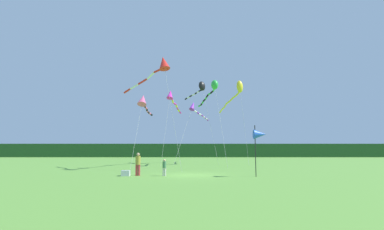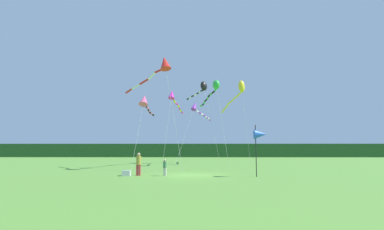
% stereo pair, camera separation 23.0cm
% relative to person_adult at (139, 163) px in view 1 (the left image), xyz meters
% --- Properties ---
extents(ground_plane, '(120.00, 120.00, 0.00)m').
position_rel_person_adult_xyz_m(ground_plane, '(3.90, 0.44, -0.93)').
color(ground_plane, '#5B9338').
extents(distant_treeline, '(108.00, 2.07, 3.07)m').
position_rel_person_adult_xyz_m(distant_treeline, '(3.90, 45.44, 0.60)').
color(distant_treeline, '#234C23').
rests_on(distant_treeline, ground).
extents(person_adult, '(0.37, 0.37, 1.67)m').
position_rel_person_adult_xyz_m(person_adult, '(0.00, 0.00, 0.00)').
color(person_adult, '#B23338').
rests_on(person_adult, ground).
extents(person_child, '(0.27, 0.27, 1.21)m').
position_rel_person_adult_xyz_m(person_child, '(1.98, -0.19, -0.25)').
color(person_child, silver).
rests_on(person_child, ground).
extents(cooler_box, '(0.60, 0.43, 0.41)m').
position_rel_person_adult_xyz_m(cooler_box, '(-0.81, -0.33, -0.73)').
color(cooler_box, silver).
rests_on(cooler_box, ground).
extents(banner_flag_pole, '(0.90, 0.70, 3.67)m').
position_rel_person_adult_xyz_m(banner_flag_pole, '(8.91, -0.80, 2.04)').
color(banner_flag_pole, black).
rests_on(banner_flag_pole, ground).
extents(kite_magenta, '(1.89, 8.61, 9.16)m').
position_rel_person_adult_xyz_m(kite_magenta, '(1.51, 13.29, 7.30)').
color(kite_magenta, '#B2B2B2').
rests_on(kite_magenta, ground).
extents(kite_black, '(4.35, 5.60, 11.10)m').
position_rel_person_adult_xyz_m(kite_black, '(5.19, 16.73, 9.30)').
color(kite_black, '#B2B2B2').
rests_on(kite_black, ground).
extents(kite_green, '(2.85, 8.40, 10.07)m').
position_rel_person_adult_xyz_m(kite_green, '(6.50, 11.83, 8.24)').
color(kite_green, '#B2B2B2').
rests_on(kite_green, ground).
extents(kite_yellow, '(2.71, 8.56, 10.83)m').
position_rel_person_adult_xyz_m(kite_yellow, '(9.97, 15.76, 8.66)').
color(kite_yellow, '#B2B2B2').
rests_on(kite_yellow, ground).
extents(kite_purple, '(4.72, 9.36, 8.55)m').
position_rel_person_adult_xyz_m(kite_purple, '(4.42, 17.81, 6.59)').
color(kite_purple, '#B2B2B2').
rests_on(kite_purple, ground).
extents(kite_red, '(6.77, 6.21, 11.08)m').
position_rel_person_adult_xyz_m(kite_red, '(0.89, 5.98, 9.16)').
color(kite_red, '#B2B2B2').
rests_on(kite_red, ground).
extents(kite_rainbow, '(1.21, 6.60, 7.77)m').
position_rel_person_adult_xyz_m(kite_rainbow, '(-1.10, 8.07, 5.99)').
color(kite_rainbow, '#B2B2B2').
rests_on(kite_rainbow, ground).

